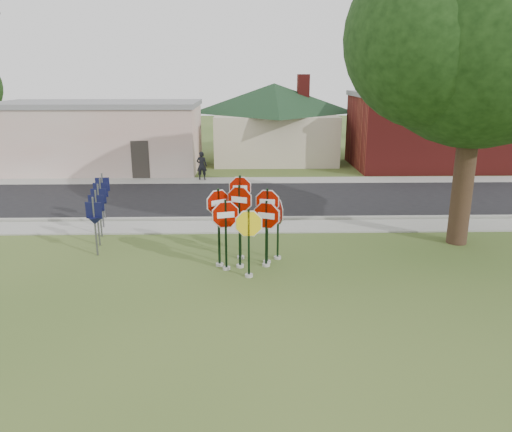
{
  "coord_description": "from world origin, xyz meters",
  "views": [
    {
      "loc": [
        -0.08,
        -13.26,
        5.84
      ],
      "look_at": [
        0.28,
        2.0,
        1.47
      ],
      "focal_mm": 35.0,
      "sensor_mm": 36.0,
      "label": 1
    }
  ],
  "objects_px": {
    "stop_sign_center": "(240,214)",
    "stop_sign_yellow": "(249,235)",
    "stop_sign_left": "(226,225)",
    "pedestrian": "(202,166)",
    "oak_tree": "(481,29)"
  },
  "relations": [
    {
      "from": "stop_sign_left",
      "to": "pedestrian",
      "type": "height_order",
      "value": "stop_sign_left"
    },
    {
      "from": "oak_tree",
      "to": "pedestrian",
      "type": "relative_size",
      "value": 7.03
    },
    {
      "from": "stop_sign_center",
      "to": "oak_tree",
      "type": "xyz_separation_m",
      "value": [
        7.74,
        2.18,
        5.48
      ]
    },
    {
      "from": "stop_sign_center",
      "to": "pedestrian",
      "type": "height_order",
      "value": "stop_sign_center"
    },
    {
      "from": "stop_sign_left",
      "to": "oak_tree",
      "type": "relative_size",
      "value": 0.21
    },
    {
      "from": "pedestrian",
      "to": "stop_sign_center",
      "type": "bearing_deg",
      "value": 103.91
    },
    {
      "from": "stop_sign_yellow",
      "to": "stop_sign_left",
      "type": "relative_size",
      "value": 0.94
    },
    {
      "from": "pedestrian",
      "to": "oak_tree",
      "type": "bearing_deg",
      "value": 136.42
    },
    {
      "from": "stop_sign_center",
      "to": "stop_sign_yellow",
      "type": "bearing_deg",
      "value": -70.68
    },
    {
      "from": "stop_sign_center",
      "to": "oak_tree",
      "type": "bearing_deg",
      "value": 15.72
    },
    {
      "from": "stop_sign_left",
      "to": "pedestrian",
      "type": "xyz_separation_m",
      "value": [
        -1.82,
        13.38,
        -0.57
      ]
    },
    {
      "from": "stop_sign_center",
      "to": "stop_sign_yellow",
      "type": "relative_size",
      "value": 1.24
    },
    {
      "from": "stop_sign_center",
      "to": "oak_tree",
      "type": "relative_size",
      "value": 0.24
    },
    {
      "from": "pedestrian",
      "to": "stop_sign_left",
      "type": "bearing_deg",
      "value": 102.02
    },
    {
      "from": "stop_sign_center",
      "to": "pedestrian",
      "type": "relative_size",
      "value": 1.72
    }
  ]
}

